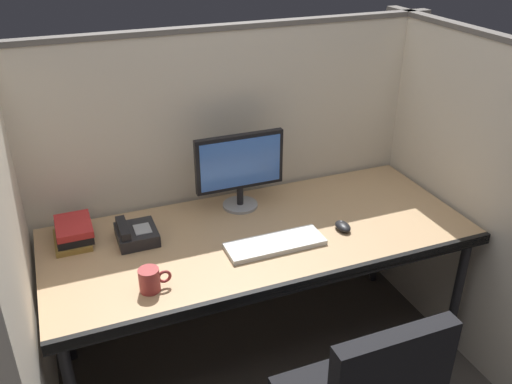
{
  "coord_description": "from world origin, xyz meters",
  "views": [
    {
      "loc": [
        -0.79,
        -1.64,
        2.04
      ],
      "look_at": [
        0.0,
        0.35,
        0.92
      ],
      "focal_mm": 38.31,
      "sensor_mm": 36.0,
      "label": 1
    }
  ],
  "objects": [
    {
      "name": "coffee_mug",
      "position": [
        -0.54,
        0.07,
        0.79
      ],
      "size": [
        0.13,
        0.08,
        0.09
      ],
      "color": "#993333",
      "rests_on": "desk"
    },
    {
      "name": "desk",
      "position": [
        0.0,
        0.29,
        0.69
      ],
      "size": [
        1.9,
        0.8,
        0.74
      ],
      "color": "tan",
      "rests_on": "ground"
    },
    {
      "name": "cubicle_partition_right",
      "position": [
        0.99,
        0.2,
        0.79
      ],
      "size": [
        0.06,
        1.41,
        1.57
      ],
      "color": "beige",
      "rests_on": "ground"
    },
    {
      "name": "desk_phone",
      "position": [
        -0.53,
        0.44,
        0.77
      ],
      "size": [
        0.17,
        0.19,
        0.09
      ],
      "color": "black",
      "rests_on": "desk"
    },
    {
      "name": "computer_mouse",
      "position": [
        0.36,
        0.18,
        0.76
      ],
      "size": [
        0.06,
        0.1,
        0.04
      ],
      "color": "black",
      "rests_on": "desk"
    },
    {
      "name": "book_stack",
      "position": [
        -0.78,
        0.53,
        0.79
      ],
      "size": [
        0.16,
        0.22,
        0.09
      ],
      "color": "olive",
      "rests_on": "desk"
    },
    {
      "name": "monitor_center",
      "position": [
        0.0,
        0.56,
        0.96
      ],
      "size": [
        0.43,
        0.17,
        0.37
      ],
      "color": "gray",
      "rests_on": "desk"
    },
    {
      "name": "cubicle_partition_left",
      "position": [
        -0.99,
        0.2,
        0.79
      ],
      "size": [
        0.06,
        1.41,
        1.57
      ],
      "color": "beige",
      "rests_on": "ground"
    },
    {
      "name": "keyboard_main",
      "position": [
        0.02,
        0.17,
        0.75
      ],
      "size": [
        0.43,
        0.15,
        0.02
      ],
      "primitive_type": "cube",
      "color": "silver",
      "rests_on": "desk"
    },
    {
      "name": "cubicle_partition_rear",
      "position": [
        0.0,
        0.74,
        0.79
      ],
      "size": [
        2.21,
        0.06,
        1.57
      ],
      "color": "beige",
      "rests_on": "ground"
    }
  ]
}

